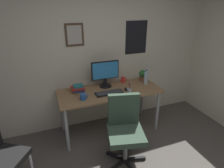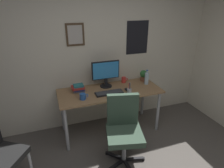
% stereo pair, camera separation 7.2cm
% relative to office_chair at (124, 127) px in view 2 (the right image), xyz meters
% --- Properties ---
extents(wall_back, '(4.40, 0.10, 2.60)m').
position_rel_office_chair_xyz_m(wall_back, '(-0.13, 1.10, 0.77)').
color(wall_back, beige).
rests_on(wall_back, ground_plane).
extents(desk, '(1.63, 0.66, 0.75)m').
position_rel_office_chair_xyz_m(desk, '(0.04, 0.69, 0.14)').
color(desk, '#936D47').
rests_on(desk, ground_plane).
extents(office_chair, '(0.58, 0.58, 0.95)m').
position_rel_office_chair_xyz_m(office_chair, '(0.00, 0.00, 0.00)').
color(office_chair, '#334738').
rests_on(office_chair, ground_plane).
extents(monitor, '(0.46, 0.20, 0.43)m').
position_rel_office_chair_xyz_m(monitor, '(0.03, 0.86, 0.47)').
color(monitor, black).
rests_on(monitor, desk).
extents(keyboard, '(0.43, 0.15, 0.03)m').
position_rel_office_chair_xyz_m(keyboard, '(-0.01, 0.58, 0.24)').
color(keyboard, black).
rests_on(keyboard, desk).
extents(computer_mouse, '(0.06, 0.11, 0.04)m').
position_rel_office_chair_xyz_m(computer_mouse, '(0.29, 0.59, 0.24)').
color(computer_mouse, black).
rests_on(computer_mouse, desk).
extents(water_bottle, '(0.07, 0.07, 0.25)m').
position_rel_office_chair_xyz_m(water_bottle, '(0.71, 0.72, 0.33)').
color(water_bottle, silver).
rests_on(water_bottle, desk).
extents(coffee_mug_near, '(0.13, 0.09, 0.09)m').
position_rel_office_chair_xyz_m(coffee_mug_near, '(-0.43, 0.53, 0.27)').
color(coffee_mug_near, '#2659B2').
rests_on(coffee_mug_near, desk).
extents(coffee_mug_far, '(0.11, 0.08, 0.10)m').
position_rel_office_chair_xyz_m(coffee_mug_far, '(0.38, 0.92, 0.27)').
color(coffee_mug_far, red).
rests_on(coffee_mug_far, desk).
extents(potted_plant, '(0.13, 0.13, 0.20)m').
position_rel_office_chair_xyz_m(potted_plant, '(0.74, 0.87, 0.33)').
color(potted_plant, brown).
rests_on(potted_plant, desk).
extents(pen_cup, '(0.07, 0.07, 0.20)m').
position_rel_office_chair_xyz_m(pen_cup, '(0.27, 0.45, 0.28)').
color(pen_cup, '#9EA0A5').
rests_on(pen_cup, desk).
extents(book_stack_left, '(0.21, 0.20, 0.11)m').
position_rel_office_chair_xyz_m(book_stack_left, '(-0.44, 0.82, 0.28)').
color(book_stack_left, gray).
rests_on(book_stack_left, desk).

